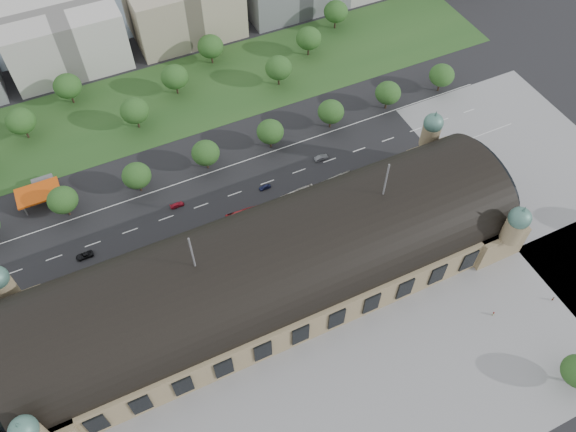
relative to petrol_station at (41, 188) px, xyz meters
name	(u,v)px	position (x,y,z in m)	size (l,w,h in m)	color
ground	(270,287)	(53.91, -65.28, -2.95)	(900.00, 900.00, 0.00)	black
station	(269,269)	(53.91, -65.28, 7.33)	(150.00, 48.40, 44.30)	#8D7B57
plaza_south	(375,407)	(63.91, -109.28, -2.95)	(190.00, 48.00, 0.12)	gray
plaza_east	(543,176)	(156.91, -65.28, -2.95)	(56.00, 100.00, 0.12)	gray
road_slab	(166,218)	(33.91, -27.28, -2.95)	(260.00, 26.00, 0.10)	black
grass_belt	(134,110)	(38.91, 27.72, -2.95)	(300.00, 45.00, 0.10)	#244B1E
petrol_station	(41,188)	(0.00, 0.00, 0.00)	(14.00, 13.00, 5.05)	#CA490B
office_3	(63,36)	(23.91, 67.72, 9.05)	(45.00, 32.00, 24.00)	beige
office_4	(183,5)	(73.91, 67.72, 9.05)	(45.00, 32.00, 24.00)	#AFA48A
tree_row_3	(63,200)	(5.91, -12.28, 4.48)	(9.60, 9.60, 11.52)	#2D2116
tree_row_4	(137,176)	(29.91, -12.28, 4.48)	(9.60, 9.60, 11.52)	#2D2116
tree_row_5	(206,153)	(53.91, -12.28, 4.48)	(9.60, 9.60, 11.52)	#2D2116
tree_row_6	(270,132)	(77.91, -12.28, 4.48)	(9.60, 9.60, 11.52)	#2D2116
tree_row_7	(331,112)	(101.91, -12.28, 4.48)	(9.60, 9.60, 11.52)	#2D2116
tree_row_8	(388,93)	(125.91, -12.28, 4.48)	(9.60, 9.60, 11.52)	#2D2116
tree_row_9	(442,75)	(149.91, -12.28, 4.48)	(9.60, 9.60, 11.52)	#2D2116
tree_belt_4	(20,121)	(-0.09, 29.72, 5.10)	(10.40, 10.40, 12.48)	#2D2116
tree_belt_5	(67,86)	(18.91, 41.72, 5.10)	(10.40, 10.40, 12.48)	#2D2116
tree_belt_6	(135,111)	(37.91, 17.72, 5.10)	(10.40, 10.40, 12.48)	#2D2116
tree_belt_7	(175,77)	(56.91, 29.72, 5.10)	(10.40, 10.40, 12.48)	#2D2116
tree_belt_8	(210,46)	(75.91, 41.72, 5.10)	(10.40, 10.40, 12.48)	#2D2116
tree_belt_9	(279,68)	(94.91, 17.72, 5.10)	(10.40, 10.40, 12.48)	#2D2116
tree_belt_10	(309,38)	(113.91, 29.72, 5.10)	(10.40, 10.40, 12.48)	#2D2116
tree_belt_11	(336,12)	(132.91, 41.72, 5.10)	(10.40, 10.40, 12.48)	#2D2116
traffic_car_2	(85,255)	(6.67, -30.97, -2.22)	(2.44, 5.28, 1.47)	black
traffic_car_3	(177,205)	(38.77, -24.08, -2.28)	(1.87, 4.61, 1.34)	maroon
traffic_car_4	(265,187)	(68.02, -29.38, -2.26)	(1.63, 4.04, 1.38)	#1A204A
traffic_car_5	(321,158)	(91.51, -25.57, -2.12)	(1.75, 5.02, 1.65)	#5B5C63
parked_car_0	(70,299)	(-0.64, -44.28, -2.29)	(1.39, 4.00, 1.32)	black
parked_car_1	(71,298)	(-0.27, -44.28, -2.13)	(2.73, 5.92, 1.65)	maroon
parked_car_2	(63,302)	(-2.68, -44.28, -2.20)	(2.10, 5.17, 1.50)	#1A1F4A
parked_car_3	(90,284)	(5.88, -41.68, -2.22)	(1.72, 4.27, 1.46)	#5C5F64
parked_car_4	(107,275)	(11.01, -40.90, -2.25)	(1.48, 4.24, 1.40)	silver
parked_car_5	(144,271)	(21.75, -44.28, -2.24)	(2.34, 5.07, 1.41)	#92959A
parked_car_6	(157,266)	(25.55, -44.28, -2.14)	(2.27, 5.58, 1.62)	black
bus_west	(245,215)	(57.03, -38.28, -1.23)	(2.89, 12.34, 3.44)	#B01C22
bus_mid	(298,196)	(76.08, -38.28, -1.19)	(2.95, 12.63, 3.52)	silver
bus_east	(336,182)	(90.63, -38.28, -1.24)	(2.87, 12.28, 3.42)	#B8B4AB
pedestrian_0	(493,314)	(107.93, -100.86, -2.12)	(0.81, 0.46, 1.66)	gray
pedestrian_1	(553,299)	(126.66, -104.41, -2.04)	(0.66, 0.44, 1.82)	gray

